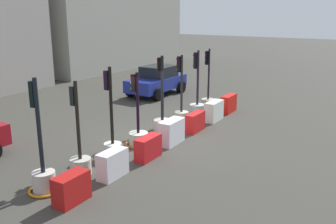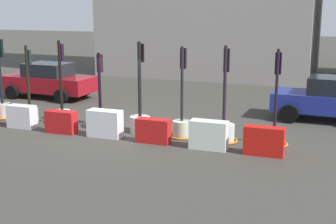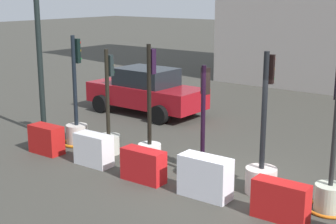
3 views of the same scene
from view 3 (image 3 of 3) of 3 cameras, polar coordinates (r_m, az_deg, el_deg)
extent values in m
plane|color=#3C3A34|center=(11.40, 6.70, -8.47)|extent=(120.00, 120.00, 0.00)
cylinder|color=beige|center=(14.51, -10.44, -2.55)|extent=(0.61, 0.61, 0.57)
cylinder|color=black|center=(14.16, -10.71, 3.52)|extent=(0.11, 0.11, 2.55)
cube|color=black|center=(14.11, -10.45, 6.93)|extent=(0.18, 0.15, 0.68)
sphere|color=red|center=(14.13, -10.22, 7.87)|extent=(0.11, 0.11, 0.11)
sphere|color=orange|center=(14.16, -10.18, 6.96)|extent=(0.11, 0.11, 0.11)
sphere|color=green|center=(14.18, -10.14, 6.05)|extent=(0.11, 0.11, 0.11)
torus|color=orange|center=(14.58, -10.40, -3.48)|extent=(0.88, 0.88, 0.07)
cylinder|color=#B8B6A9|center=(13.57, -6.82, -3.69)|extent=(0.63, 0.63, 0.51)
cylinder|color=black|center=(13.22, -7.00, 2.18)|extent=(0.11, 0.11, 2.33)
cube|color=black|center=(13.18, -6.71, 5.34)|extent=(0.17, 0.14, 0.56)
sphere|color=red|center=(13.22, -6.47, 6.18)|extent=(0.10, 0.10, 0.10)
sphere|color=orange|center=(13.24, -6.45, 5.38)|extent=(0.10, 0.10, 0.10)
sphere|color=green|center=(13.27, -6.43, 4.59)|extent=(0.10, 0.10, 0.10)
cylinder|color=silver|center=(12.62, -2.13, -4.86)|extent=(0.58, 0.58, 0.54)
cylinder|color=black|center=(12.23, -2.19, 1.95)|extent=(0.11, 0.11, 2.52)
cube|color=black|center=(12.19, -1.87, 5.84)|extent=(0.16, 0.15, 0.62)
sphere|color=red|center=(12.23, -1.64, 6.84)|extent=(0.10, 0.10, 0.10)
sphere|color=orange|center=(12.26, -1.63, 5.88)|extent=(0.10, 0.10, 0.10)
sphere|color=green|center=(12.29, -1.63, 4.93)|extent=(0.10, 0.10, 0.10)
torus|color=orange|center=(12.70, -2.12, -5.86)|extent=(0.86, 0.86, 0.07)
cylinder|color=silver|center=(11.85, 3.95, -6.36)|extent=(0.70, 0.70, 0.46)
cylinder|color=black|center=(11.46, 4.06, -0.08)|extent=(0.11, 0.11, 2.21)
cube|color=black|center=(11.42, 4.33, 3.59)|extent=(0.21, 0.18, 0.62)
sphere|color=red|center=(11.47, 4.50, 4.67)|extent=(0.11, 0.11, 0.11)
sphere|color=orange|center=(11.51, 4.48, 3.66)|extent=(0.11, 0.11, 0.11)
sphere|color=green|center=(11.54, 4.46, 2.65)|extent=(0.11, 0.11, 0.11)
torus|color=orange|center=(11.91, 3.94, -7.25)|extent=(0.99, 0.99, 0.06)
cylinder|color=beige|center=(11.07, 10.64, -7.73)|extent=(0.69, 0.69, 0.56)
cylinder|color=black|center=(10.61, 11.01, 0.08)|extent=(0.12, 0.12, 2.53)
cube|color=black|center=(10.55, 11.65, 4.84)|extent=(0.19, 0.17, 0.61)
sphere|color=red|center=(10.59, 11.98, 5.97)|extent=(0.11, 0.11, 0.11)
sphere|color=orange|center=(10.62, 11.93, 4.88)|extent=(0.11, 0.11, 0.11)
sphere|color=green|center=(10.65, 11.88, 3.80)|extent=(0.11, 0.11, 0.11)
cylinder|color=beige|center=(10.54, 18.10, -9.36)|extent=(0.60, 0.60, 0.54)
cylinder|color=black|center=(10.08, 18.71, -1.52)|extent=(0.10, 0.10, 2.44)
torus|color=orange|center=(10.64, 18.00, -10.54)|extent=(0.89, 0.89, 0.06)
cube|color=#B11615|center=(13.84, -13.83, -3.08)|extent=(0.97, 0.49, 0.77)
cube|color=silver|center=(12.66, -8.56, -4.31)|extent=(1.01, 0.47, 0.81)
cube|color=red|center=(11.50, -2.85, -6.16)|extent=(1.07, 0.44, 0.76)
cube|color=white|center=(10.62, 4.30, -7.48)|extent=(1.15, 0.50, 0.90)
cube|color=red|center=(9.84, 12.83, -9.96)|extent=(1.10, 0.41, 0.77)
cube|color=maroon|center=(17.84, -2.56, 1.99)|extent=(4.42, 1.75, 0.71)
cube|color=black|center=(17.69, -2.50, 4.08)|extent=(2.03, 1.53, 0.61)
cylinder|color=black|center=(17.80, 2.70, 0.79)|extent=(0.65, 0.29, 0.65)
cylinder|color=black|center=(16.38, -0.99, -0.33)|extent=(0.65, 0.29, 0.65)
cylinder|color=black|center=(19.46, -3.87, 1.88)|extent=(0.65, 0.29, 0.65)
cylinder|color=black|center=(18.17, -7.70, 0.95)|extent=(0.65, 0.29, 0.65)
cylinder|color=black|center=(15.30, -14.64, 7.67)|extent=(0.16, 0.16, 5.60)
camera|label=1|loc=(16.49, -48.01, 10.76)|focal=39.71mm
camera|label=2|loc=(4.98, -165.08, -14.24)|focal=49.26mm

